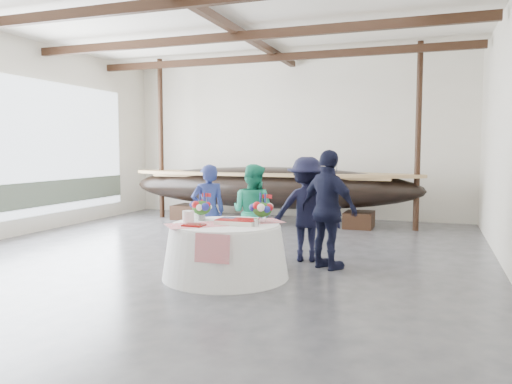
% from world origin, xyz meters
% --- Properties ---
extents(floor, '(10.00, 12.00, 0.01)m').
position_xyz_m(floor, '(0.00, 0.00, 0.00)').
color(floor, '#3D3D42').
rests_on(floor, ground).
extents(wall_back, '(10.00, 0.02, 4.50)m').
position_xyz_m(wall_back, '(0.00, 6.00, 2.25)').
color(wall_back, silver).
rests_on(wall_back, ground).
extents(ceiling, '(10.00, 12.00, 0.01)m').
position_xyz_m(ceiling, '(0.00, 0.00, 4.50)').
color(ceiling, white).
rests_on(ceiling, wall_back).
extents(pavilion_structure, '(9.80, 11.76, 4.50)m').
position_xyz_m(pavilion_structure, '(0.00, 0.78, 4.00)').
color(pavilion_structure, black).
rests_on(pavilion_structure, ground).
extents(open_bay, '(0.03, 7.00, 3.20)m').
position_xyz_m(open_bay, '(-4.95, 1.00, 1.83)').
color(open_bay, silver).
rests_on(open_bay, ground).
extents(longboat_display, '(7.99, 1.60, 1.50)m').
position_xyz_m(longboat_display, '(-0.26, 4.46, 0.96)').
color(longboat_display, black).
rests_on(longboat_display, ground).
extents(banquet_table, '(1.95, 1.95, 0.84)m').
position_xyz_m(banquet_table, '(0.88, -1.12, 0.42)').
color(banquet_table, white).
rests_on(banquet_table, ground).
extents(tabletop_items, '(1.72, 1.59, 0.40)m').
position_xyz_m(tabletop_items, '(0.84, -0.97, 0.98)').
color(tabletop_items, red).
rests_on(tabletop_items, banquet_table).
extents(guest_woman_blue, '(0.74, 0.70, 1.70)m').
position_xyz_m(guest_woman_blue, '(0.04, 0.05, 0.85)').
color(guest_woman_blue, navy).
rests_on(guest_woman_blue, ground).
extents(guest_woman_teal, '(0.95, 0.81, 1.71)m').
position_xyz_m(guest_woman_teal, '(0.86, 0.16, 0.86)').
color(guest_woman_teal, '#1EA078').
rests_on(guest_woman_teal, ground).
extents(guest_man_left, '(1.31, 0.93, 1.84)m').
position_xyz_m(guest_man_left, '(1.78, 0.40, 0.92)').
color(guest_man_left, black).
rests_on(guest_man_left, ground).
extents(guest_man_right, '(1.23, 1.01, 1.97)m').
position_xyz_m(guest_man_right, '(2.27, -0.07, 0.98)').
color(guest_man_right, black).
rests_on(guest_man_right, ground).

